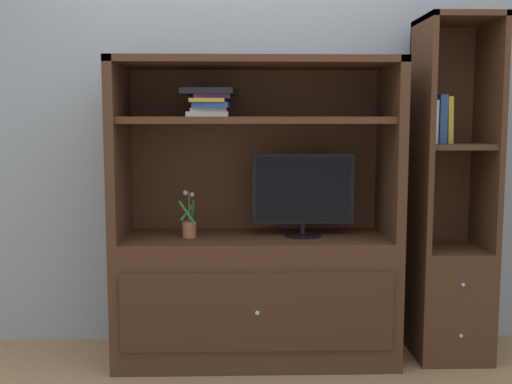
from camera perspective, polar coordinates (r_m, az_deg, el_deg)
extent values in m
cube|color=#9EA8B2|center=(3.68, -0.17, 7.94)|extent=(6.00, 0.10, 2.80)
cube|color=#4C2D1C|center=(3.47, -0.02, -9.68)|extent=(1.52, 0.53, 0.68)
cube|color=#462A19|center=(3.20, 0.11, -11.06)|extent=(1.40, 0.02, 0.41)
sphere|color=silver|center=(3.19, 0.12, -11.14)|extent=(0.02, 0.02, 0.02)
cube|color=#4C2D1C|center=(3.39, -12.55, 3.87)|extent=(0.05, 0.53, 0.95)
cube|color=#4C2D1C|center=(3.43, 12.37, 3.90)|extent=(0.05, 0.53, 0.95)
cube|color=#4C2D1C|center=(3.59, -0.13, 4.17)|extent=(1.52, 0.02, 0.95)
cube|color=#4C2D1C|center=(3.34, -0.02, 11.87)|extent=(1.52, 0.53, 0.04)
cube|color=#4C2D1C|center=(3.33, -0.02, 6.65)|extent=(1.42, 0.48, 0.04)
cylinder|color=black|center=(3.40, 4.35, -3.98)|extent=(0.20, 0.20, 0.01)
cylinder|color=black|center=(3.39, 4.36, -3.41)|extent=(0.03, 0.03, 0.06)
cube|color=black|center=(3.36, 4.39, 0.28)|extent=(0.55, 0.02, 0.38)
cube|color=black|center=(3.35, 4.41, 0.25)|extent=(0.52, 0.00, 0.34)
cylinder|color=#B26642|center=(3.37, -6.19, -3.45)|extent=(0.08, 0.08, 0.09)
cylinder|color=#3D6B33|center=(3.35, -6.22, -1.35)|extent=(0.01, 0.01, 0.16)
cube|color=#2D7A38|center=(3.36, -5.89, -1.87)|extent=(0.03, 0.11, 0.14)
cube|color=#2D7A38|center=(3.37, -6.35, -1.84)|extent=(0.08, 0.05, 0.09)
cube|color=#2D7A38|center=(3.34, -6.38, -1.92)|extent=(0.10, 0.05, 0.13)
sphere|color=#DB9EC6|center=(3.35, -6.54, -0.07)|extent=(0.03, 0.03, 0.03)
sphere|color=#DB9EC6|center=(3.34, -5.93, -0.23)|extent=(0.02, 0.02, 0.02)
cube|color=silver|center=(3.33, -4.46, 7.17)|extent=(0.22, 0.27, 0.03)
cube|color=silver|center=(3.34, -4.50, 7.57)|extent=(0.21, 0.29, 0.02)
cube|color=#2D519E|center=(3.33, -4.07, 7.98)|extent=(0.20, 0.32, 0.03)
cube|color=gold|center=(3.33, -4.45, 8.40)|extent=(0.18, 0.32, 0.02)
cube|color=purple|center=(3.34, -4.20, 8.76)|extent=(0.21, 0.27, 0.02)
cube|color=black|center=(3.33, -4.29, 9.24)|extent=(0.30, 0.32, 0.03)
cube|color=#4C2D1C|center=(3.67, 17.37, -9.65)|extent=(0.40, 0.42, 0.61)
sphere|color=silver|center=(3.43, 18.61, -8.15)|extent=(0.02, 0.02, 0.02)
sphere|color=silver|center=(3.51, 18.45, -12.51)|extent=(0.02, 0.02, 0.02)
cube|color=#4C2D1C|center=(3.47, 15.02, 5.16)|extent=(0.03, 0.42, 1.25)
cube|color=#4C2D1C|center=(3.59, 20.67, 5.00)|extent=(0.03, 0.42, 1.25)
cube|color=#4C2D1C|center=(3.72, 16.86, 5.18)|extent=(0.40, 0.02, 1.25)
cube|color=#4C2D1C|center=(3.53, 17.86, 4.07)|extent=(0.34, 0.38, 0.03)
cube|color=#4C2D1C|center=(3.57, 18.25, 14.96)|extent=(0.40, 0.42, 0.03)
cube|color=silver|center=(3.49, 15.95, 6.26)|extent=(0.03, 0.14, 0.23)
cube|color=#2D519E|center=(3.50, 16.63, 6.47)|extent=(0.04, 0.14, 0.26)
cube|color=gold|center=(3.51, 17.24, 6.37)|extent=(0.03, 0.14, 0.25)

